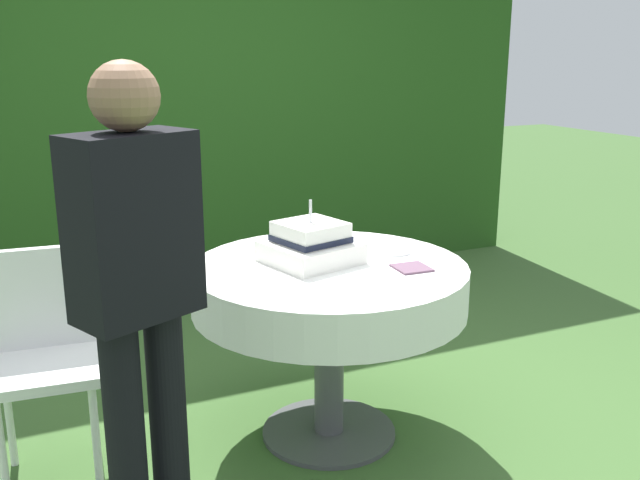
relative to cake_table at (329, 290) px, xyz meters
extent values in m
plane|color=#3D602D|center=(0.00, 0.00, -0.66)|extent=(20.00, 20.00, 0.00)
cube|color=#234C19|center=(0.00, 2.45, 0.75)|extent=(5.21, 0.54, 2.83)
cylinder|color=#4C4C51|center=(0.00, 0.00, -0.65)|extent=(0.58, 0.58, 0.02)
cylinder|color=#4C4C51|center=(0.00, 0.00, -0.29)|extent=(0.13, 0.13, 0.74)
cylinder|color=brown|center=(0.00, 0.00, 0.09)|extent=(1.11, 1.11, 0.03)
cylinder|color=white|center=(0.00, 0.00, 0.02)|extent=(1.14, 1.14, 0.19)
cube|color=white|center=(-0.06, 0.07, 0.15)|extent=(0.41, 0.41, 0.09)
cube|color=white|center=(-0.06, 0.07, 0.24)|extent=(0.30, 0.30, 0.09)
cube|color=black|center=(-0.06, 0.07, 0.21)|extent=(0.31, 0.31, 0.02)
sphere|color=#E04C8C|center=(0.03, 0.21, 0.22)|extent=(0.07, 0.07, 0.07)
cylinder|color=silver|center=(-0.06, 0.07, 0.33)|extent=(0.01, 0.01, 0.09)
cylinder|color=white|center=(-0.20, 0.38, 0.12)|extent=(0.12, 0.12, 0.01)
cylinder|color=white|center=(0.34, 0.05, 0.12)|extent=(0.14, 0.14, 0.01)
cube|color=#6B4C60|center=(0.28, -0.19, 0.12)|extent=(0.14, 0.14, 0.01)
cylinder|color=white|center=(-1.29, -0.01, -0.44)|extent=(0.03, 0.03, 0.45)
cylinder|color=white|center=(-0.97, -0.04, -0.44)|extent=(0.03, 0.03, 0.45)
cylinder|color=white|center=(-1.26, 0.31, -0.44)|extent=(0.03, 0.03, 0.45)
cylinder|color=white|center=(-0.94, 0.28, -0.44)|extent=(0.03, 0.03, 0.45)
cube|color=white|center=(-1.12, 0.13, -0.19)|extent=(0.44, 0.44, 0.04)
cube|color=white|center=(-1.10, 0.31, 0.03)|extent=(0.40, 0.08, 0.40)
cylinder|color=black|center=(-0.93, -0.50, -0.24)|extent=(0.12, 0.12, 0.85)
cylinder|color=black|center=(-0.78, -0.43, -0.24)|extent=(0.12, 0.12, 0.85)
cube|color=black|center=(-0.85, -0.47, 0.46)|extent=(0.41, 0.33, 0.55)
sphere|color=#8C664C|center=(-0.85, -0.47, 0.84)|extent=(0.20, 0.20, 0.20)
camera|label=1|loc=(-1.19, -2.52, 0.97)|focal=39.99mm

